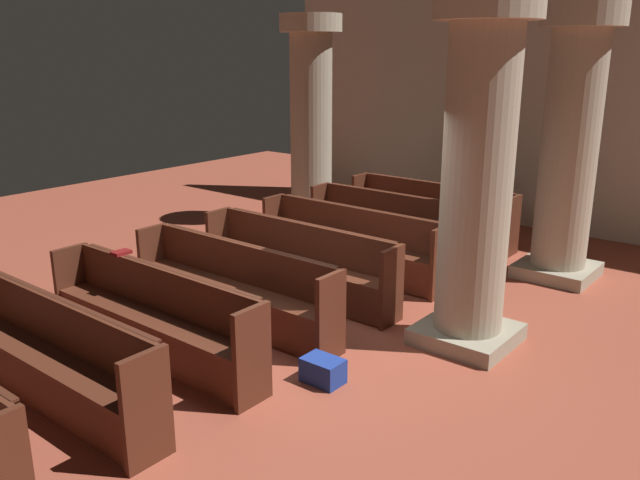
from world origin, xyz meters
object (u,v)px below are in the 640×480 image
hymn_book (121,253)px  kneeler_box_blue (323,370)px  pew_row_0 (431,210)px  pew_row_5 (153,313)px  pew_row_3 (298,259)px  pew_row_6 (49,352)px  pew_row_2 (350,240)px  pew_row_4 (233,283)px  pillar_aisle_rear (478,171)px  pew_row_1 (394,224)px  pillar_far_side (311,118)px  pillar_aisle_side (570,141)px  lectern (493,206)px

hymn_book → kneeler_box_blue: 2.60m
pew_row_0 → pew_row_5: same height
pew_row_3 → pew_row_6: size_ratio=1.00×
pew_row_2 → kneeler_box_blue: size_ratio=7.53×
pew_row_0 → hymn_book: hymn_book is taller
pew_row_4 → pillar_aisle_rear: size_ratio=0.80×
pew_row_4 → pillar_aisle_rear: (2.32, 1.25, 1.40)m
pew_row_2 → pillar_aisle_rear: size_ratio=0.80×
pew_row_0 → pew_row_4: 4.52m
pew_row_1 → pew_row_2: bearing=-90.0°
pew_row_2 → pillar_far_side: (-2.27, 1.89, 1.40)m
pillar_aisle_side → pew_row_6: bearing=-110.3°
pew_row_4 → pillar_far_side: bearing=118.7°
pew_row_0 → pillar_far_side: 2.69m
pew_row_2 → pew_row_5: (0.00, -3.39, 0.00)m
pillar_far_side → lectern: 3.54m
pillar_aisle_rear → lectern: pillar_aisle_rear is taller
pew_row_2 → pew_row_6: size_ratio=1.00×
hymn_book → kneeler_box_blue: bearing=11.8°
pew_row_5 → hymn_book: size_ratio=14.73×
pew_row_4 → pillar_aisle_side: bearing=59.9°
lectern → kneeler_box_blue: size_ratio=2.79×
lectern → hymn_book: bearing=-101.7°
pew_row_1 → pillar_aisle_rear: 3.45m
pew_row_2 → pew_row_6: bearing=-90.0°
kneeler_box_blue → lectern: bearing=99.9°
pew_row_2 → pillar_aisle_rear: 2.89m
pew_row_6 → pillar_far_side: 6.95m
pillar_far_side → pew_row_5: bearing=-66.7°
pew_row_2 → pew_row_6: (0.00, -4.52, 0.00)m
pew_row_1 → hymn_book: bearing=-99.7°
pew_row_1 → lectern: lectern is taller
pew_row_2 → pew_row_4: (0.00, -2.26, 0.00)m
pew_row_4 → pillar_aisle_side: 4.84m
kneeler_box_blue → hymn_book: bearing=-168.2°
pew_row_4 → pew_row_5: 1.13m
pew_row_3 → pew_row_6: (0.00, -3.39, 0.00)m
hymn_book → pew_row_3: bearing=70.3°
pillar_aisle_side → pillar_far_side: size_ratio=1.00×
pillar_far_side → pillar_aisle_rear: 5.44m
pew_row_4 → kneeler_box_blue: bearing=-14.8°
pew_row_0 → pew_row_2: bearing=-90.0°
pew_row_6 → pillar_far_side: (-2.27, 6.42, 1.40)m
pillar_far_side → pew_row_6: bearing=-70.5°
pillar_aisle_side → pew_row_3: bearing=-128.9°
pew_row_0 → pew_row_6: (0.00, -6.79, 0.00)m
pew_row_3 → hymn_book: bearing=-109.7°
pew_row_5 → pew_row_0: bearing=90.0°
pew_row_3 → hymn_book: hymn_book is taller
pew_row_4 → pew_row_5: size_ratio=1.00×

